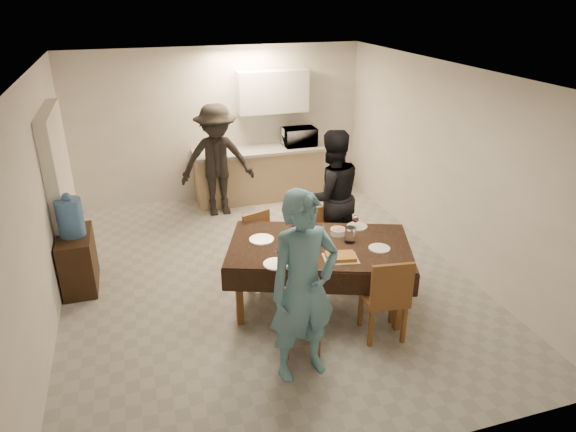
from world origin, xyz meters
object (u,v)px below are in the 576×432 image
at_px(dining_table, 319,247).
at_px(microwave, 300,137).
at_px(person_near, 304,288).
at_px(console, 78,261).
at_px(wine_bottle, 314,231).
at_px(person_far, 331,196).
at_px(savoury_tart, 341,257).
at_px(water_pitcher, 350,235).
at_px(person_kitchen, 217,161).
at_px(water_jug, 70,218).

distance_m(dining_table, microwave, 3.60).
bearing_deg(person_near, dining_table, 53.54).
bearing_deg(console, wine_bottle, -24.46).
bearing_deg(person_far, dining_table, 59.29).
distance_m(wine_bottle, person_far, 1.17).
relative_size(savoury_tart, person_near, 0.19).
distance_m(dining_table, savoury_tart, 0.40).
height_order(wine_bottle, person_far, person_far).
distance_m(water_pitcher, person_kitchen, 3.22).
distance_m(console, person_far, 3.31).
relative_size(wine_bottle, water_pitcher, 1.68).
bearing_deg(dining_table, person_far, 82.75).
xyz_separation_m(console, water_jug, (0.00, -0.00, 0.59)).
xyz_separation_m(dining_table, person_far, (0.55, 1.05, 0.15)).
xyz_separation_m(console, savoury_tart, (2.81, -1.64, 0.46)).
height_order(water_pitcher, microwave, microwave).
bearing_deg(wine_bottle, water_jug, 155.54).
xyz_separation_m(console, wine_bottle, (2.66, -1.21, 0.59)).
height_order(savoury_tart, person_far, person_far).
xyz_separation_m(dining_table, savoury_tart, (0.10, -0.38, 0.06)).
distance_m(water_jug, water_pitcher, 3.33).
bearing_deg(savoury_tart, dining_table, 104.74).
distance_m(water_jug, savoury_tart, 3.25).
distance_m(water_jug, person_far, 3.27).
bearing_deg(savoury_tart, person_far, 72.53).
relative_size(savoury_tart, microwave, 0.65).
xyz_separation_m(water_jug, person_near, (2.16, -2.31, -0.00)).
bearing_deg(person_kitchen, savoury_tart, -77.91).
relative_size(water_pitcher, microwave, 0.33).
height_order(wine_bottle, water_pitcher, wine_bottle).
distance_m(water_pitcher, person_far, 1.12).
distance_m(wine_bottle, person_kitchen, 3.03).
bearing_deg(microwave, person_near, 72.03).
bearing_deg(console, person_far, -3.68).
xyz_separation_m(wine_bottle, person_far, (0.60, 1.00, -0.04)).
bearing_deg(microwave, wine_bottle, 74.23).
bearing_deg(dining_table, wine_bottle, 155.39).
height_order(wine_bottle, savoury_tart, wine_bottle).
relative_size(console, wine_bottle, 2.49).
xyz_separation_m(water_jug, person_kitchen, (2.08, 1.76, -0.03)).
height_order(dining_table, water_pitcher, water_pitcher).
distance_m(wine_bottle, person_near, 1.21).
xyz_separation_m(dining_table, water_jug, (-2.71, 1.26, 0.19)).
bearing_deg(person_near, savoury_tart, 37.06).
relative_size(savoury_tart, person_kitchen, 0.20).
bearing_deg(person_near, person_far, 53.54).
bearing_deg(person_kitchen, console, -139.76).
bearing_deg(savoury_tart, person_near, -134.13).
height_order(microwave, person_far, person_far).
relative_size(microwave, person_far, 0.31).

